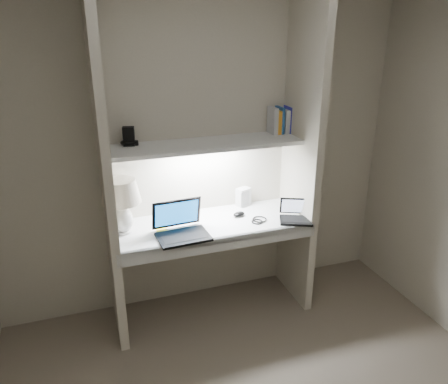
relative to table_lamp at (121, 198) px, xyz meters
name	(u,v)px	position (x,y,z in m)	size (l,w,h in m)	color
back_wall	(200,151)	(0.64, 0.24, 0.21)	(3.20, 0.01, 2.50)	beige
alcove_panel_left	(105,172)	(-0.09, -0.03, 0.21)	(0.06, 0.55, 2.50)	beige
alcove_panel_right	(302,152)	(1.37, -0.03, 0.21)	(0.06, 0.55, 2.50)	beige
desk	(211,225)	(0.64, -0.03, -0.29)	(1.40, 0.55, 0.04)	white
desk_apron	(222,244)	(0.64, -0.29, -0.32)	(1.46, 0.03, 0.10)	silver
shelf	(206,145)	(0.64, 0.06, 0.31)	(1.40, 0.36, 0.03)	silver
strip_light	(206,148)	(0.64, 0.06, 0.29)	(0.60, 0.04, 0.01)	white
table_lamp	(121,198)	(0.00, 0.00, 0.00)	(0.28, 0.28, 0.40)	white
laptop_main	(181,228)	(0.38, -0.16, -0.22)	(0.38, 0.33, 0.24)	black
laptop_netbook	(296,215)	(1.27, -0.19, -0.23)	(0.31, 0.29, 0.16)	black
speaker	(243,197)	(0.99, 0.19, -0.20)	(0.11, 0.08, 0.15)	silver
mouse	(239,214)	(0.88, 0.00, -0.25)	(0.10, 0.06, 0.04)	black
cable_coil	(260,219)	(1.00, -0.11, -0.27)	(0.11, 0.11, 0.01)	black
sticky_note	(162,230)	(0.26, -0.05, -0.27)	(0.08, 0.08, 0.00)	yellow
book_row	(281,121)	(1.29, 0.17, 0.42)	(0.19, 0.14, 0.20)	white
shelf_box	(129,136)	(0.10, 0.16, 0.39)	(0.08, 0.06, 0.13)	black
shelf_gadget	(128,143)	(0.09, 0.15, 0.35)	(0.11, 0.08, 0.05)	black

